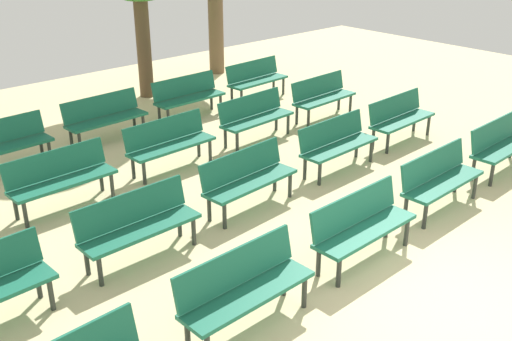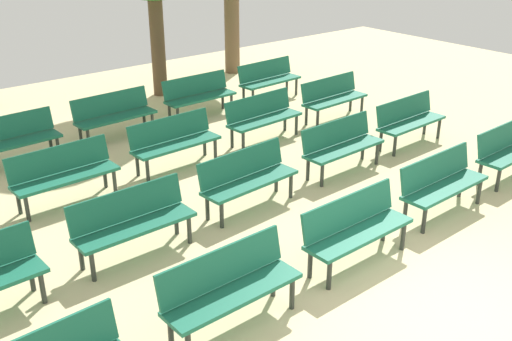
{
  "view_description": "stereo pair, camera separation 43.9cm",
  "coord_description": "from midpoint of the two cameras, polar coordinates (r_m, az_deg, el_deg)",
  "views": [
    {
      "loc": [
        -5.52,
        -2.51,
        4.19
      ],
      "look_at": [
        0.0,
        3.58,
        0.55
      ],
      "focal_mm": 42.13,
      "sensor_mm": 36.0,
      "label": 1
    },
    {
      "loc": [
        -5.19,
        -2.79,
        4.19
      ],
      "look_at": [
        0.0,
        3.58,
        0.55
      ],
      "focal_mm": 42.13,
      "sensor_mm": 36.0,
      "label": 2
    }
  ],
  "objects": [
    {
      "name": "bench_r2_c2",
      "position": [
        10.39,
        -6.59,
        2.94
      ],
      "size": [
        1.62,
        0.53,
        0.87
      ],
      "rotation": [
        0.0,
        0.0,
        0.03
      ],
      "color": "#19664C",
      "rests_on": "ground_plane"
    },
    {
      "name": "bench_r2_c4",
      "position": [
        12.9,
        8.28,
        7.02
      ],
      "size": [
        1.62,
        0.54,
        0.87
      ],
      "rotation": [
        0.0,
        0.0,
        0.04
      ],
      "color": "#19664C",
      "rests_on": "ground_plane"
    },
    {
      "name": "bench_r2_c3",
      "position": [
        11.55,
        1.71,
        5.27
      ],
      "size": [
        1.62,
        0.57,
        0.87
      ],
      "rotation": [
        0.0,
        0.0,
        0.05
      ],
      "color": "#19664C",
      "rests_on": "ground_plane"
    },
    {
      "name": "bench_r3_c1",
      "position": [
        11.14,
        -21.16,
        2.91
      ],
      "size": [
        1.62,
        0.54,
        0.87
      ],
      "rotation": [
        0.0,
        0.0,
        0.04
      ],
      "color": "#19664C",
      "rests_on": "ground_plane"
    },
    {
      "name": "bench_r1_c2",
      "position": [
        8.9,
        0.56,
        -0.56
      ],
      "size": [
        1.63,
        0.59,
        0.87
      ],
      "rotation": [
        0.0,
        0.0,
        0.07
      ],
      "color": "#19664C",
      "rests_on": "ground_plane"
    },
    {
      "name": "ground_plane",
      "position": [
        7.3,
        20.42,
        -12.91
      ],
      "size": [
        24.89,
        24.89,
        0.0
      ],
      "primitive_type": "plane",
      "color": "beige"
    },
    {
      "name": "bench_r2_c1",
      "position": [
        9.45,
        -16.55,
        -0.12
      ],
      "size": [
        1.61,
        0.53,
        0.87
      ],
      "rotation": [
        0.0,
        0.0,
        0.03
      ],
      "color": "#19664C",
      "rests_on": "ground_plane"
    },
    {
      "name": "bench_r0_c1",
      "position": [
        6.47,
        -0.58,
        -10.82
      ],
      "size": [
        1.61,
        0.51,
        0.87
      ],
      "rotation": [
        0.0,
        0.0,
        0.02
      ],
      "color": "#19664C",
      "rests_on": "ground_plane"
    },
    {
      "name": "bench_r3_c4",
      "position": [
        14.19,
        2.08,
        8.8
      ],
      "size": [
        1.62,
        0.56,
        0.87
      ],
      "rotation": [
        0.0,
        0.0,
        0.05
      ],
      "color": "#19664C",
      "rests_on": "ground_plane"
    },
    {
      "name": "bench_r0_c2",
      "position": [
        7.69,
        11.05,
        -5.21
      ],
      "size": [
        1.61,
        0.5,
        0.87
      ],
      "rotation": [
        0.0,
        0.0,
        0.01
      ],
      "color": "#19664C",
      "rests_on": "ground_plane"
    },
    {
      "name": "bench_r1_c1",
      "position": [
        7.83,
        -10.09,
        -4.61
      ],
      "size": [
        1.61,
        0.5,
        0.87
      ],
      "rotation": [
        0.0,
        0.0,
        0.01
      ],
      "color": "#19664C",
      "rests_on": "ground_plane"
    },
    {
      "name": "bench_r3_c2",
      "position": [
        11.94,
        -12.3,
        5.35
      ],
      "size": [
        1.62,
        0.54,
        0.87
      ],
      "rotation": [
        0.0,
        0.0,
        0.04
      ],
      "color": "#19664C",
      "rests_on": "ground_plane"
    },
    {
      "name": "bench_r1_c3",
      "position": [
        10.28,
        9.3,
        2.56
      ],
      "size": [
        1.61,
        0.53,
        0.87
      ],
      "rotation": [
        0.0,
        0.0,
        0.03
      ],
      "color": "#19664C",
      "rests_on": "ground_plane"
    },
    {
      "name": "bench_r3_c3",
      "position": [
        12.96,
        -4.5,
        7.29
      ],
      "size": [
        1.61,
        0.51,
        0.87
      ],
      "rotation": [
        0.0,
        0.0,
        0.01
      ],
      "color": "#19664C",
      "rests_on": "ground_plane"
    },
    {
      "name": "bench_r0_c3",
      "position": [
        9.23,
        18.51,
        -0.98
      ],
      "size": [
        1.61,
        0.51,
        0.87
      ],
      "rotation": [
        0.0,
        0.0,
        0.02
      ],
      "color": "#19664C",
      "rests_on": "ground_plane"
    },
    {
      "name": "bench_r1_c4",
      "position": [
        11.78,
        15.36,
        4.78
      ],
      "size": [
        1.62,
        0.53,
        0.87
      ],
      "rotation": [
        0.0,
        0.0,
        0.03
      ],
      "color": "#19664C",
      "rests_on": "ground_plane"
    },
    {
      "name": "bench_r0_c4",
      "position": [
        10.92,
        24.01,
        2.01
      ],
      "size": [
        1.61,
        0.53,
        0.87
      ],
      "rotation": [
        0.0,
        0.0,
        0.03
      ],
      "color": "#19664C",
      "rests_on": "ground_plane"
    }
  ]
}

